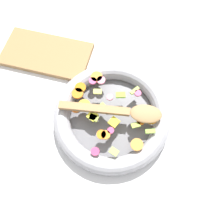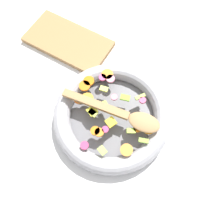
{
  "view_description": "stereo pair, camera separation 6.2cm",
  "coord_description": "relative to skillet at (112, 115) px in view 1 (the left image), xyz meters",
  "views": [
    {
      "loc": [
        0.06,
        -0.22,
        0.63
      ],
      "look_at": [
        0.0,
        0.0,
        0.05
      ],
      "focal_mm": 35.0,
      "sensor_mm": 36.0,
      "label": 1
    },
    {
      "loc": [
        0.11,
        -0.2,
        0.63
      ],
      "look_at": [
        0.0,
        0.0,
        0.05
      ],
      "focal_mm": 35.0,
      "sensor_mm": 36.0,
      "label": 2
    }
  ],
  "objects": [
    {
      "name": "wooden_spoon",
      "position": [
        0.03,
        0.0,
        0.04
      ],
      "size": [
        0.29,
        0.08,
        0.01
      ],
      "color": "#A87F51",
      "rests_on": "chopped_vegetables"
    },
    {
      "name": "cutting_board",
      "position": [
        -0.27,
        0.17,
        -0.01
      ],
      "size": [
        0.3,
        0.15,
        0.02
      ],
      "color": "#9E7547",
      "rests_on": "ground_plane"
    },
    {
      "name": "ground_plane",
      "position": [
        0.0,
        0.0,
        -0.02
      ],
      "size": [
        4.0,
        4.0,
        0.0
      ],
      "primitive_type": "plane",
      "color": "silver"
    },
    {
      "name": "skillet",
      "position": [
        0.0,
        0.0,
        0.0
      ],
      "size": [
        0.35,
        0.35,
        0.05
      ],
      "color": "slate",
      "rests_on": "ground_plane"
    },
    {
      "name": "chopped_vegetables",
      "position": [
        -0.01,
        0.0,
        0.03
      ],
      "size": [
        0.27,
        0.26,
        0.01
      ],
      "color": "orange",
      "rests_on": "skillet"
    }
  ]
}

